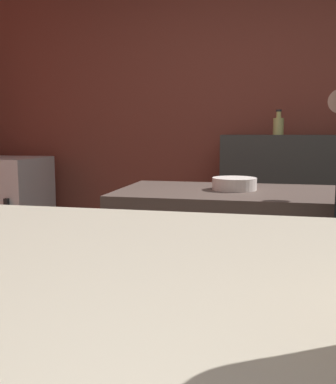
% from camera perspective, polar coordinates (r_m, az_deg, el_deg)
% --- Properties ---
extents(wall_back, '(5.20, 0.10, 2.70)m').
position_cam_1_polar(wall_back, '(3.52, 13.65, 10.04)').
color(wall_back, brown).
rests_on(wall_back, ground).
extents(back_shelf, '(0.99, 0.36, 1.17)m').
position_cam_1_polar(back_shelf, '(3.29, 15.41, -3.21)').
color(back_shelf, '#3A3C38').
rests_on(back_shelf, ground).
extents(mini_fridge, '(0.60, 0.58, 1.00)m').
position_cam_1_polar(mini_fridge, '(3.72, -20.13, -3.52)').
color(mini_fridge, white).
rests_on(mini_fridge, ground).
extents(mixing_bowl, '(0.20, 0.20, 0.05)m').
position_cam_1_polar(mixing_bowl, '(2.00, 8.46, 1.05)').
color(mixing_bowl, silver).
rests_on(mixing_bowl, prep_counter).
extents(bottle_olive_oil, '(0.07, 0.07, 0.17)m').
position_cam_1_polar(bottle_olive_oil, '(3.23, 13.91, 8.27)').
color(bottle_olive_oil, '#CACF78').
rests_on(bottle_olive_oil, back_shelf).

